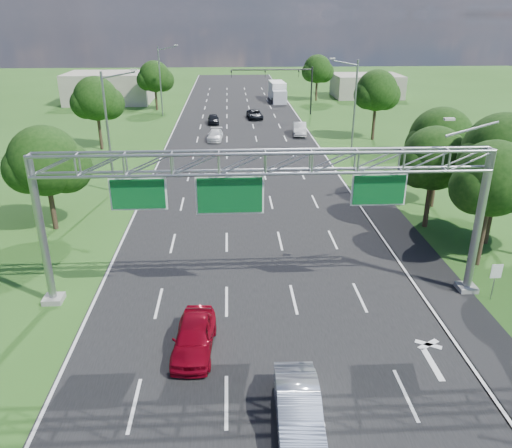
{
  "coord_description": "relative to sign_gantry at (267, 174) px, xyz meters",
  "views": [
    {
      "loc": [
        -1.45,
        -11.46,
        14.13
      ],
      "look_at": [
        -0.12,
        13.41,
        3.65
      ],
      "focal_mm": 35.0,
      "sensor_mm": 36.0,
      "label": 1
    }
  ],
  "objects": [
    {
      "name": "ground",
      "position": [
        -0.33,
        18.0,
        -6.89
      ],
      "size": [
        220.0,
        220.0,
        0.0
      ],
      "primitive_type": "plane",
      "color": "#295419",
      "rests_on": "ground"
    },
    {
      "name": "car_queue_d",
      "position": [
        7.11,
        39.04,
        -6.14
      ],
      "size": [
        2.06,
        4.71,
        1.51
      ],
      "primitive_type": "imported",
      "rotation": [
        0.0,
        0.0,
        -0.1
      ],
      "color": "#BDBDBD",
      "rests_on": "ground"
    },
    {
      "name": "streetlight_l_far",
      "position": [
        -11.63,
        53.0,
        -1.31
      ],
      "size": [
        2.97,
        0.22,
        10.16
      ],
      "color": "gray",
      "rests_on": "ground"
    },
    {
      "name": "box_truck",
      "position": [
        6.83,
        66.26,
        -5.36
      ],
      "size": [
        2.73,
        8.53,
        3.19
      ],
      "rotation": [
        0.0,
        0.0,
        0.05
      ],
      "color": "white",
      "rests_on": "ground"
    },
    {
      "name": "tree_verge_lc",
      "position": [
        -13.25,
        58.04,
        -1.92
      ],
      "size": [
        5.76,
        4.8,
        7.62
      ],
      "color": "#2D2116",
      "rests_on": "ground"
    },
    {
      "name": "building_left",
      "position": [
        -22.33,
        66.0,
        -4.39
      ],
      "size": [
        14.0,
        10.0,
        5.0
      ],
      "primitive_type": "cube",
      "color": "#9F9686",
      "rests_on": "ground"
    },
    {
      "name": "streetlight_l_near",
      "position": [
        -11.63,
        18.0,
        -1.31
      ],
      "size": [
        2.97,
        0.22,
        10.16
      ],
      "color": "gray",
      "rests_on": "ground"
    },
    {
      "name": "silver_sedan",
      "position": [
        0.53,
        -9.27,
        -6.13
      ],
      "size": [
        1.75,
        4.65,
        1.52
      ],
      "primitive_type": "imported",
      "rotation": [
        0.0,
        0.0,
        -0.03
      ],
      "color": "silver",
      "rests_on": "ground"
    },
    {
      "name": "streetlight_r_mid",
      "position": [
        10.97,
        28.0,
        -1.31
      ],
      "size": [
        2.97,
        0.22,
        10.16
      ],
      "color": "gray",
      "rests_on": "ground"
    },
    {
      "name": "sign_gantry",
      "position": [
        0.0,
        0.0,
        0.0
      ],
      "size": [
        23.5,
        1.0,
        9.56
      ],
      "color": "gray",
      "rests_on": "ground"
    },
    {
      "name": "tree_verge_lb",
      "position": [
        -16.25,
        33.04,
        -1.48
      ],
      "size": [
        5.76,
        4.8,
        8.06
      ],
      "color": "#2D2116",
      "rests_on": "ground"
    },
    {
      "name": "regulatory_sign",
      "position": [
        12.07,
        -1.02,
        -5.38
      ],
      "size": [
        0.6,
        0.08,
        2.1
      ],
      "color": "gray",
      "rests_on": "ground"
    },
    {
      "name": "tree_verge_la",
      "position": [
        -14.25,
        10.04,
        -2.13
      ],
      "size": [
        5.76,
        4.8,
        7.4
      ],
      "color": "#2D2116",
      "rests_on": "ground"
    },
    {
      "name": "car_queue_c",
      "position": [
        -4.02,
        46.68,
        -6.25
      ],
      "size": [
        1.69,
        3.84,
        1.28
      ],
      "primitive_type": "imported",
      "rotation": [
        0.0,
        0.0,
        0.05
      ],
      "color": "black",
      "rests_on": "ground"
    },
    {
      "name": "building_right",
      "position": [
        23.67,
        70.0,
        -4.89
      ],
      "size": [
        12.0,
        9.0,
        4.0
      ],
      "primitive_type": "cube",
      "color": "#9F9686",
      "rests_on": "ground"
    },
    {
      "name": "red_coupe",
      "position": [
        -3.57,
        -4.63,
        -6.14
      ],
      "size": [
        2.06,
        4.5,
        1.5
      ],
      "primitive_type": "imported",
      "rotation": [
        0.0,
        0.0,
        -0.07
      ],
      "color": "maroon",
      "rests_on": "ground"
    },
    {
      "name": "car_queue_b",
      "position": [
        1.98,
        50.02,
        -6.27
      ],
      "size": [
        2.45,
        4.64,
        1.24
      ],
      "primitive_type": "imported",
      "rotation": [
        0.0,
        0.0,
        0.09
      ],
      "color": "black",
      "rests_on": "ground"
    },
    {
      "name": "tree_verge_re",
      "position": [
        13.75,
        66.04,
        -1.7
      ],
      "size": [
        5.76,
        4.8,
        7.84
      ],
      "color": "#2D2116",
      "rests_on": "ground"
    },
    {
      "name": "traffic_signal",
      "position": [
        7.15,
        53.0,
        -1.72
      ],
      "size": [
        12.21,
        0.24,
        7.0
      ],
      "color": "black",
      "rests_on": "ground"
    },
    {
      "name": "road_flare",
      "position": [
        9.87,
        2.0,
        -6.89
      ],
      "size": [
        3.0,
        30.0,
        0.02
      ],
      "primitive_type": "cube",
      "color": "black",
      "rests_on": "ground"
    },
    {
      "name": "tree_cluster_right",
      "position": [
        14.47,
        7.19,
        -1.58
      ],
      "size": [
        9.91,
        14.6,
        8.68
      ],
      "color": "#2D2116",
      "rests_on": "ground"
    },
    {
      "name": "car_queue_a",
      "position": [
        -3.53,
        36.74,
        -6.28
      ],
      "size": [
        2.0,
        4.33,
        1.22
      ],
      "primitive_type": "imported",
      "rotation": [
        0.0,
        0.0,
        -0.07
      ],
      "color": "silver",
      "rests_on": "ground"
    },
    {
      "name": "road",
      "position": [
        -0.33,
        18.0,
        -6.89
      ],
      "size": [
        18.0,
        180.0,
        0.02
      ],
      "primitive_type": "cube",
      "color": "black",
      "rests_on": "ground"
    },
    {
      "name": "tree_verge_rd",
      "position": [
        15.75,
        36.04,
        -1.26
      ],
      "size": [
        5.76,
        4.8,
        8.28
      ],
      "color": "#2D2116",
      "rests_on": "ground"
    }
  ]
}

